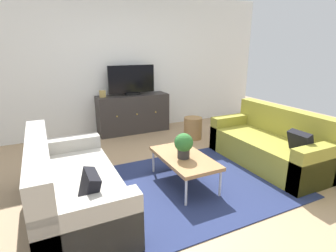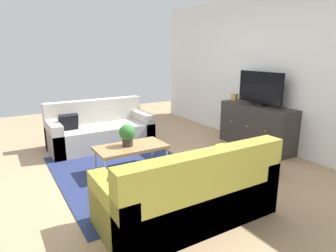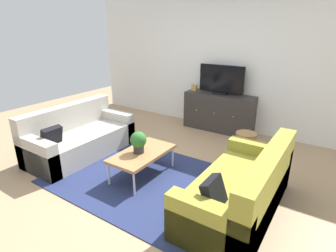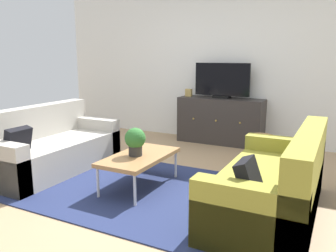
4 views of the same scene
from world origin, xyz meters
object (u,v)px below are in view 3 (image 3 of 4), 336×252
at_px(couch_right_side, 244,192).
at_px(potted_plant, 138,141).
at_px(coffee_table, 142,154).
at_px(mantel_clock, 194,88).
at_px(flat_screen_tv, 221,80).
at_px(couch_left_side, 78,138).
at_px(wicker_basket, 245,144).
at_px(tv_console, 219,112).

height_order(couch_right_side, potted_plant, couch_right_side).
bearing_deg(coffee_table, mantel_clock, 100.88).
bearing_deg(mantel_clock, coffee_table, -79.12).
height_order(coffee_table, flat_screen_tv, flat_screen_tv).
height_order(couch_left_side, wicker_basket, couch_left_side).
height_order(tv_console, flat_screen_tv, flat_screen_tv).
bearing_deg(flat_screen_tv, couch_left_side, -122.32).
xyz_separation_m(couch_left_side, flat_screen_tv, (1.52, 2.39, 0.78)).
distance_m(couch_right_side, potted_plant, 1.55).
relative_size(couch_right_side, coffee_table, 1.79).
xyz_separation_m(couch_left_side, tv_console, (1.52, 2.37, 0.11)).
bearing_deg(potted_plant, wicker_basket, 55.12).
bearing_deg(couch_right_side, wicker_basket, 107.94).
bearing_deg(couch_right_side, mantel_clock, 129.35).
height_order(couch_right_side, mantel_clock, mantel_clock).
bearing_deg(mantel_clock, potted_plant, -79.95).
bearing_deg(mantel_clock, flat_screen_tv, 1.94).
xyz_separation_m(couch_right_side, coffee_table, (-1.49, 0.02, 0.07)).
bearing_deg(wicker_basket, coffee_table, -124.75).
height_order(coffee_table, wicker_basket, wicker_basket).
height_order(couch_right_side, tv_console, couch_right_side).
bearing_deg(couch_left_side, couch_right_side, 0.00).
distance_m(potted_plant, wicker_basket, 1.86).
distance_m(couch_right_side, coffee_table, 1.50).
distance_m(couch_left_side, coffee_table, 1.38).
bearing_deg(potted_plant, coffee_table, 50.19).
relative_size(potted_plant, flat_screen_tv, 0.33).
bearing_deg(tv_console, potted_plant, -93.99).
xyz_separation_m(potted_plant, flat_screen_tv, (0.17, 2.41, 0.50)).
distance_m(coffee_table, wicker_basket, 1.79).
distance_m(couch_right_side, tv_console, 2.74).
bearing_deg(mantel_clock, tv_console, -0.00).
bearing_deg(coffee_table, couch_right_side, -0.65).
bearing_deg(couch_left_side, tv_console, 57.46).
bearing_deg(wicker_basket, couch_left_side, -148.26).
xyz_separation_m(couch_left_side, potted_plant, (1.35, -0.02, 0.28)).
relative_size(couch_right_side, flat_screen_tv, 1.90).
distance_m(coffee_table, flat_screen_tv, 2.48).
bearing_deg(couch_right_side, potted_plant, -179.33).
bearing_deg(couch_left_side, mantel_clock, 68.73).
height_order(coffee_table, tv_console, tv_console).
relative_size(coffee_table, wicker_basket, 2.42).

